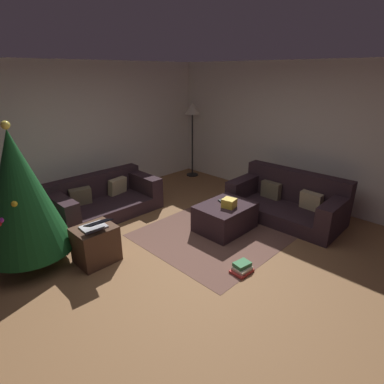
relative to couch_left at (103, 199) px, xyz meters
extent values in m
plane|color=brown|center=(-0.08, -2.24, -0.26)|extent=(6.40, 6.40, 0.00)
cube|color=silver|center=(-0.08, 0.90, 1.04)|extent=(6.40, 0.12, 2.60)
cube|color=silver|center=(3.06, -2.24, 1.04)|extent=(0.12, 6.40, 2.60)
cube|color=#2D1E23|center=(0.00, -0.09, -0.14)|extent=(1.85, 1.01, 0.24)
cube|color=#2D1E23|center=(0.00, 0.28, 0.19)|extent=(1.85, 0.26, 0.42)
cube|color=#2D1E23|center=(0.80, -0.10, 0.14)|extent=(0.25, 0.99, 0.33)
cube|color=#2D1E23|center=(-0.80, -0.09, 0.14)|extent=(0.25, 0.99, 0.33)
cube|color=tan|center=(0.37, 0.08, 0.13)|extent=(0.38, 0.22, 0.31)
cube|color=brown|center=(-0.37, 0.08, 0.13)|extent=(0.38, 0.23, 0.31)
cube|color=#2D1E23|center=(2.07, -2.46, -0.14)|extent=(1.02, 1.90, 0.24)
cube|color=#2D1E23|center=(2.44, -2.45, 0.25)|extent=(0.29, 1.88, 0.55)
cube|color=#2D1E23|center=(2.10, -3.28, 0.15)|extent=(0.97, 0.27, 0.33)
cube|color=#2D1E23|center=(2.05, -1.64, 0.15)|extent=(0.97, 0.27, 0.33)
cube|color=tan|center=(2.25, -2.83, 0.13)|extent=(0.17, 0.37, 0.31)
cube|color=brown|center=(2.23, -2.08, 0.13)|extent=(0.14, 0.36, 0.30)
cube|color=#2D1E23|center=(1.05, -1.97, -0.04)|extent=(0.89, 0.68, 0.43)
cube|color=gold|center=(1.02, -2.07, 0.24)|extent=(0.21, 0.22, 0.14)
cube|color=black|center=(1.08, -1.86, 0.18)|extent=(0.10, 0.17, 0.02)
cylinder|color=brown|center=(-1.51, -0.78, -0.15)|extent=(0.10, 0.10, 0.23)
cone|color=#144A1E|center=(-1.51, -0.78, 0.75)|extent=(1.08, 1.08, 1.58)
sphere|color=#CC33BF|center=(-1.79, -0.95, 0.54)|extent=(0.07, 0.07, 0.07)
sphere|color=orange|center=(-1.15, -0.86, 0.36)|extent=(0.06, 0.06, 0.06)
sphere|color=red|center=(-1.81, -0.93, 0.50)|extent=(0.08, 0.08, 0.08)
sphere|color=#CC33BF|center=(-1.29, -0.56, 0.55)|extent=(0.09, 0.09, 0.09)
sphere|color=red|center=(-1.10, -0.74, 0.25)|extent=(0.06, 0.06, 0.06)
sphere|color=yellow|center=(-1.30, -0.59, 0.58)|extent=(0.09, 0.09, 0.09)
sphere|color=yellow|center=(-1.64, -1.01, 0.72)|extent=(0.08, 0.08, 0.08)
sphere|color=#2699E5|center=(-1.64, -0.64, 0.87)|extent=(0.07, 0.07, 0.07)
sphere|color=#F2D84C|center=(-1.51, -0.78, 1.58)|extent=(0.10, 0.10, 0.10)
cube|color=#4C3323|center=(-0.88, -1.32, -0.01)|extent=(0.52, 0.44, 0.50)
cube|color=silver|center=(-0.88, -1.32, 0.25)|extent=(0.32, 0.26, 0.02)
cube|color=black|center=(-0.89, -1.49, 0.38)|extent=(0.32, 0.25, 0.10)
cube|color=#B7332D|center=(0.29, -2.88, -0.24)|extent=(0.27, 0.21, 0.04)
cube|color=beige|center=(0.30, -2.88, -0.20)|extent=(0.23, 0.19, 0.04)
cube|color=#387A47|center=(0.31, -2.86, -0.16)|extent=(0.23, 0.18, 0.05)
cylinder|color=black|center=(2.67, 0.37, -0.25)|extent=(0.28, 0.28, 0.02)
cylinder|color=black|center=(2.67, 0.37, 0.48)|extent=(0.04, 0.04, 1.48)
cone|color=beige|center=(2.67, 0.37, 1.34)|extent=(0.36, 0.36, 0.24)
cube|color=brown|center=(1.05, -1.97, -0.26)|extent=(2.60, 2.00, 0.01)
camera|label=1|loc=(-2.54, -4.78, 2.16)|focal=29.17mm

